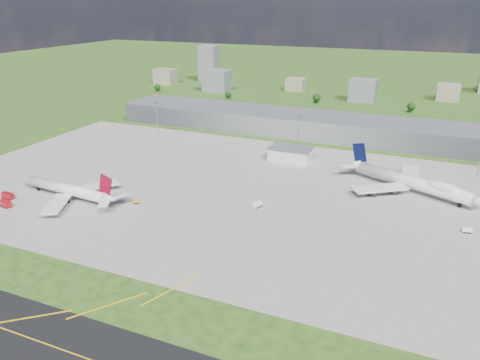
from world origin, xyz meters
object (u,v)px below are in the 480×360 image
at_px(airliner_red_twin, 69,190).
at_px(van_white_far, 467,230).
at_px(crash_tender, 6,204).
at_px(tug_yellow, 137,202).
at_px(fire_truck, 8,196).
at_px(van_white_near, 258,205).
at_px(airliner_blue_quad, 412,182).

relative_size(airliner_red_twin, van_white_far, 14.27).
distance_m(airliner_red_twin, van_white_far, 193.41).
relative_size(airliner_red_twin, crash_tender, 9.40).
bearing_deg(tug_yellow, fire_truck, -178.26).
relative_size(van_white_near, van_white_far, 1.25).
relative_size(fire_truck, van_white_near, 1.27).
xyz_separation_m(airliner_red_twin, tug_yellow, (35.50, 8.48, -3.98)).
xyz_separation_m(airliner_red_twin, van_white_near, (93.48, 28.93, -3.49)).
distance_m(fire_truck, tug_yellow, 68.63).
height_order(airliner_red_twin, crash_tender, airliner_red_twin).
xyz_separation_m(airliner_red_twin, airliner_blue_quad, (162.37, 79.73, 0.88)).
relative_size(airliner_blue_quad, fire_truck, 10.12).
height_order(fire_truck, van_white_near, fire_truck).
xyz_separation_m(tug_yellow, van_white_near, (57.98, 20.45, 0.49)).
bearing_deg(airliner_blue_quad, tug_yellow, -126.11).
relative_size(airliner_blue_quad, van_white_far, 15.97).
xyz_separation_m(van_white_near, van_white_far, (95.67, 11.26, -0.19)).
distance_m(fire_truck, van_white_near, 130.10).
bearing_deg(van_white_far, fire_truck, -176.56).
height_order(fire_truck, tug_yellow, fire_truck).
bearing_deg(tug_yellow, crash_tender, -169.42).
relative_size(airliner_blue_quad, tug_yellow, 20.64).
height_order(airliner_blue_quad, van_white_near, airliner_blue_quad).
xyz_separation_m(fire_truck, tug_yellow, (65.22, 21.34, -0.74)).
xyz_separation_m(fire_truck, van_white_far, (218.87, 53.05, -0.44)).
distance_m(fire_truck, van_white_far, 225.21).
relative_size(tug_yellow, van_white_near, 0.62).
distance_m(airliner_blue_quad, tug_yellow, 145.58).
distance_m(airliner_blue_quad, fire_truck, 213.28).
bearing_deg(tug_yellow, van_white_near, 3.05).
distance_m(airliner_red_twin, van_white_near, 97.92).
bearing_deg(fire_truck, van_white_far, 18.27).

